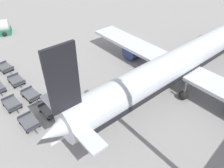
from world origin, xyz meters
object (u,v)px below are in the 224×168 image
(airplane, at_px, (184,61))
(baggage_dolly_row_near_col_d, at_px, (29,122))
(baggage_dolly_row_mid_a_col_c, at_px, (31,95))
(baggage_dolly_row_mid_a_col_a, at_px, (5,68))
(baggage_dolly_row_mid_a_col_b, at_px, (17,81))
(baggage_dolly_row_mid_a_col_d, at_px, (50,110))
(baggage_dolly_row_near_col_c, at_px, (12,104))

(airplane, height_order, baggage_dolly_row_near_col_d, airplane)
(baggage_dolly_row_near_col_d, distance_m, baggage_dolly_row_mid_a_col_c, 4.88)
(baggage_dolly_row_mid_a_col_a, bearing_deg, baggage_dolly_row_mid_a_col_b, -4.92)
(baggage_dolly_row_mid_a_col_a, distance_m, baggage_dolly_row_mid_a_col_d, 12.73)
(baggage_dolly_row_near_col_c, bearing_deg, airplane, 59.16)
(airplane, distance_m, baggage_dolly_row_near_col_d, 20.95)
(airplane, bearing_deg, baggage_dolly_row_near_col_d, -110.65)
(baggage_dolly_row_mid_a_col_a, bearing_deg, baggage_dolly_row_near_col_d, -13.32)
(airplane, xyz_separation_m, baggage_dolly_row_near_col_c, (-11.59, -19.42, -2.67))
(baggage_dolly_row_mid_a_col_c, bearing_deg, airplane, 55.80)
(baggage_dolly_row_mid_a_col_c, bearing_deg, baggage_dolly_row_mid_a_col_b, 178.45)
(baggage_dolly_row_mid_a_col_d, bearing_deg, baggage_dolly_row_near_col_d, -88.17)
(airplane, xyz_separation_m, baggage_dolly_row_near_col_d, (-7.33, -19.45, -2.67))
(baggage_dolly_row_mid_a_col_d, bearing_deg, baggage_dolly_row_mid_a_col_b, 179.75)
(airplane, bearing_deg, baggage_dolly_row_mid_a_col_c, -124.20)
(airplane, relative_size, baggage_dolly_row_mid_a_col_a, 13.06)
(baggage_dolly_row_mid_a_col_a, relative_size, baggage_dolly_row_mid_a_col_d, 1.00)
(baggage_dolly_row_mid_a_col_c, xyz_separation_m, baggage_dolly_row_mid_a_col_d, (4.08, 0.08, 0.00))
(baggage_dolly_row_near_col_c, distance_m, baggage_dolly_row_mid_a_col_c, 2.52)
(airplane, height_order, baggage_dolly_row_mid_a_col_c, airplane)
(baggage_dolly_row_near_col_c, distance_m, baggage_dolly_row_mid_a_col_a, 9.06)
(airplane, distance_m, baggage_dolly_row_mid_a_col_d, 18.58)
(baggage_dolly_row_near_col_c, height_order, baggage_dolly_row_mid_a_col_b, same)
(baggage_dolly_row_mid_a_col_b, distance_m, baggage_dolly_row_mid_a_col_d, 8.34)
(baggage_dolly_row_near_col_d, bearing_deg, baggage_dolly_row_mid_a_col_d, 91.83)
(baggage_dolly_row_near_col_d, xyz_separation_m, baggage_dolly_row_mid_a_col_d, (-0.08, 2.62, 0.00))
(baggage_dolly_row_near_col_d, relative_size, baggage_dolly_row_mid_a_col_b, 1.00)
(baggage_dolly_row_near_col_c, xyz_separation_m, baggage_dolly_row_mid_a_col_b, (-4.15, 2.63, 0.00))
(baggage_dolly_row_mid_a_col_b, bearing_deg, baggage_dolly_row_near_col_d, -17.49)
(baggage_dolly_row_near_col_c, bearing_deg, baggage_dolly_row_mid_a_col_d, 31.78)
(baggage_dolly_row_mid_a_col_b, bearing_deg, baggage_dolly_row_mid_a_col_a, 175.08)
(baggage_dolly_row_mid_a_col_a, bearing_deg, baggage_dolly_row_mid_a_col_c, -3.26)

